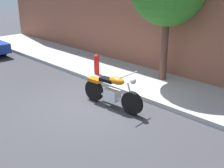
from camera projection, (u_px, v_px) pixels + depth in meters
name	position (u px, v px, depth m)	size (l,w,h in m)	color
ground_plane	(95.00, 104.00, 8.66)	(60.00, 60.00, 0.00)	#38383D
sidewalk	(147.00, 83.00, 10.27)	(23.56, 2.51, 0.14)	#A3A3A3
motorcycle	(112.00, 92.00, 8.34)	(2.15, 0.70, 1.17)	black
fire_hydrant	(97.00, 66.00, 10.87)	(0.20, 0.20, 0.91)	red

